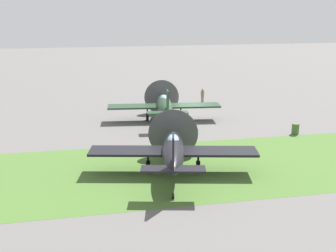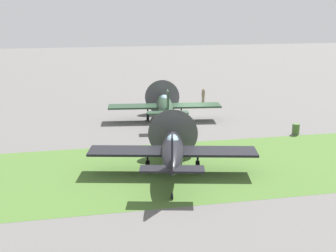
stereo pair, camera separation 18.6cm
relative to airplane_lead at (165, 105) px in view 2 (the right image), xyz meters
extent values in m
plane|color=#605E5B|center=(2.68, 0.28, -1.55)|extent=(160.00, 160.00, 0.00)
cube|color=#476B2D|center=(2.68, -12.20, -1.55)|extent=(120.00, 11.00, 0.01)
ellipsoid|color=#233D28|center=(-0.02, -0.17, 0.01)|extent=(2.21, 7.41, 1.33)
cube|color=#233D28|center=(0.03, 0.26, -0.15)|extent=(10.46, 3.07, 0.15)
cube|color=#233D28|center=(-0.43, -3.47, 0.97)|extent=(0.25, 1.19, 2.04)
cube|color=#233D28|center=(-0.43, -3.47, 0.11)|extent=(3.53, 1.38, 0.11)
cone|color=#B7B24C|center=(0.46, 3.72, 0.01)|extent=(0.77, 0.83, 0.69)
cylinder|color=#4C4C51|center=(0.43, 3.51, 0.01)|extent=(3.42, 0.46, 3.44)
ellipsoid|color=#8CB2C6|center=(0.06, 0.47, 0.47)|extent=(0.93, 1.58, 0.75)
cylinder|color=black|center=(-1.50, 0.56, -1.19)|extent=(0.32, 0.75, 0.73)
cylinder|color=black|center=(-1.50, 0.56, -0.67)|extent=(0.13, 0.13, 1.03)
cylinder|color=black|center=(1.59, 0.18, -1.19)|extent=(0.32, 0.75, 0.73)
cylinder|color=black|center=(1.59, 0.18, -0.67)|extent=(0.13, 0.13, 1.03)
cylinder|color=black|center=(-0.44, -3.58, -1.38)|extent=(0.17, 0.36, 0.34)
ellipsoid|color=black|center=(-2.11, -13.18, 0.04)|extent=(2.95, 7.58, 1.36)
cube|color=black|center=(-2.01, -12.75, -0.12)|extent=(10.69, 4.11, 0.15)
cube|color=black|center=(-2.85, -16.50, 1.03)|extent=(0.37, 1.20, 2.08)
cube|color=black|center=(-2.85, -16.50, 0.15)|extent=(3.64, 1.73, 0.11)
cone|color=#B7B24C|center=(-1.24, -9.27, 0.04)|extent=(0.85, 0.90, 0.70)
cylinder|color=#4C4C51|center=(-1.28, -9.48, 0.04)|extent=(3.44, 0.81, 3.51)
ellipsoid|color=#8CB2C6|center=(-1.96, -12.54, 0.52)|extent=(1.08, 1.67, 0.77)
cylinder|color=black|center=(-3.54, -12.30, -1.18)|extent=(0.40, 0.78, 0.75)
cylinder|color=black|center=(-3.54, -12.30, -0.65)|extent=(0.13, 0.13, 1.05)
cylinder|color=black|center=(-0.43, -12.99, -1.18)|extent=(0.40, 0.78, 0.75)
cylinder|color=black|center=(-0.43, -12.99, -0.65)|extent=(0.13, 0.13, 1.05)
cylinder|color=black|center=(-2.87, -16.61, -1.38)|extent=(0.20, 0.37, 0.35)
cylinder|color=#847A5B|center=(5.56, 6.60, -1.11)|extent=(0.30, 0.30, 0.88)
cylinder|color=#847A5B|center=(5.56, 6.60, -0.36)|extent=(0.38, 0.38, 0.62)
sphere|color=tan|center=(5.56, 6.60, 0.06)|extent=(0.23, 0.23, 0.23)
cylinder|color=#847A5B|center=(5.72, 6.81, -0.36)|extent=(0.11, 0.11, 0.59)
cylinder|color=#847A5B|center=(5.40, 6.40, -0.36)|extent=(0.11, 0.11, 0.59)
cylinder|color=#476633|center=(9.79, -6.34, -1.10)|extent=(0.60, 0.60, 0.90)
camera|label=1|loc=(-7.66, -38.02, 8.60)|focal=46.44mm
camera|label=2|loc=(-7.48, -38.06, 8.60)|focal=46.44mm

